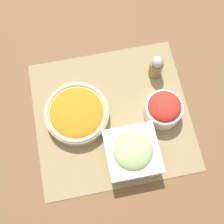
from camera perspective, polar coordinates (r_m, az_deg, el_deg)
name	(u,v)px	position (r m, az deg, el deg)	size (l,w,h in m)	color
ground_plane	(112,116)	(0.96, 0.00, -0.66)	(3.00, 3.00, 0.00)	brown
placemat	(112,115)	(0.96, 0.00, -0.63)	(0.47, 0.44, 0.00)	#937F56
cucumber_bowl	(132,152)	(0.88, 3.74, -7.37)	(0.15, 0.15, 0.09)	silver
tomato_bowl	(164,109)	(0.93, 9.44, 0.60)	(0.11, 0.11, 0.08)	white
carrot_bowl	(77,113)	(0.93, -6.45, -0.23)	(0.19, 0.19, 0.05)	#C6B28E
pepper_shaker	(156,66)	(0.98, 8.11, 8.29)	(0.04, 0.04, 0.09)	olive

